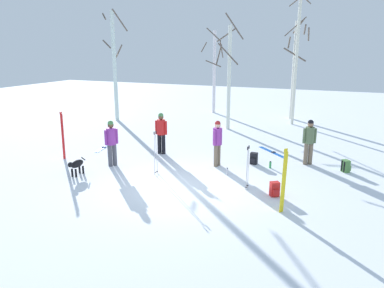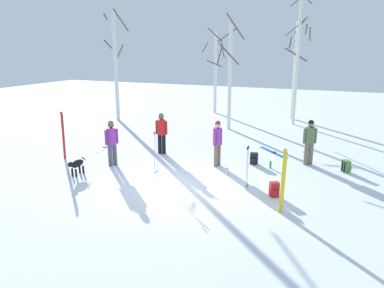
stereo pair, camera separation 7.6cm
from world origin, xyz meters
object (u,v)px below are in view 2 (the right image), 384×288
object	(u,v)px
dog	(76,165)
ski_pair_lying_1	(273,152)
person_2	(112,140)
person_1	(310,139)
water_bottle_1	(270,165)
backpack_1	(254,159)
birch_tree_2	(230,75)
birch_tree_0	(116,65)
backpack_0	(346,166)
ski_pair_planted_1	(63,135)
ski_pair_lying_0	(105,147)
ski_poles_0	(156,151)
water_bottle_0	(227,172)
birch_tree_3	(296,68)
ski_pair_planted_0	(283,181)
ski_poles_1	(247,166)
birch_tree_4	(298,51)
person_0	(218,140)
person_3	(161,131)
birch_tree_1	(215,70)
backpack_2	(274,189)

from	to	relation	value
dog	ski_pair_lying_1	bearing A→B (deg)	43.87
person_2	person_1	bearing A→B (deg)	23.98
water_bottle_1	dog	bearing A→B (deg)	-150.62
backpack_1	birch_tree_2	xyz separation A→B (m)	(-2.76, 5.52, 2.69)
birch_tree_0	backpack_0	bearing A→B (deg)	-20.97
ski_pair_planted_1	ski_pair_lying_0	size ratio (longest dim) A/B	1.08
ski_poles_0	dog	bearing A→B (deg)	-153.74
person_2	ski_poles_0	xyz separation A→B (m)	(1.93, -0.19, -0.17)
person_2	water_bottle_0	size ratio (longest dim) A/B	6.47
water_bottle_1	birch_tree_3	xyz separation A→B (m)	(-0.67, 10.07, 2.97)
ski_pair_lying_0	backpack_0	size ratio (longest dim) A/B	3.99
water_bottle_0	ski_poles_0	bearing A→B (deg)	-160.29
person_2	ski_poles_0	size ratio (longest dim) A/B	1.12
ski_pair_planted_0	backpack_1	xyz separation A→B (m)	(-1.69, 3.84, -0.67)
ski_poles_1	birch_tree_4	distance (m)	11.27
backpack_1	ski_pair_planted_0	bearing A→B (deg)	-66.25
person_0	ski_pair_lying_0	xyz separation A→B (m)	(-5.46, 0.55, -0.97)
person_3	ski_poles_1	bearing A→B (deg)	-29.89
ski_pair_planted_1	water_bottle_0	xyz separation A→B (m)	(6.55, 0.63, -0.82)
ski_pair_planted_1	birch_tree_1	bearing A→B (deg)	81.01
dog	birch_tree_4	world-z (taller)	birch_tree_4
ski_pair_planted_1	water_bottle_0	bearing A→B (deg)	5.50
backpack_2	birch_tree_3	world-z (taller)	birch_tree_3
backpack_0	backpack_1	xyz separation A→B (m)	(-3.23, -0.35, 0.00)
water_bottle_1	birch_tree_2	distance (m)	7.27
person_1	dog	distance (m)	8.46
ski_pair_lying_0	birch_tree_0	world-z (taller)	birch_tree_0
water_bottle_0	birch_tree_3	size ratio (longest dim) A/B	0.04
backpack_0	birch_tree_0	distance (m)	14.15
ski_pair_planted_0	birch_tree_0	bearing A→B (deg)	141.17
ski_pair_planted_1	birch_tree_2	size ratio (longest dim) A/B	0.32
person_1	backpack_2	size ratio (longest dim) A/B	3.90
person_1	person_2	distance (m)	7.34
person_1	birch_tree_3	xyz separation A→B (m)	(-1.88, 9.07, 2.12)
ski_poles_0	birch_tree_0	bearing A→B (deg)	131.27
backpack_1	ski_pair_lying_1	bearing A→B (deg)	78.61
person_2	water_bottle_1	bearing A→B (deg)	19.90
ski_poles_0	birch_tree_2	bearing A→B (deg)	89.09
person_1	birch_tree_1	world-z (taller)	birch_tree_1
birch_tree_0	ski_poles_1	bearing A→B (deg)	-37.97
ski_pair_lying_1	backpack_2	bearing A→B (deg)	-78.71
dog	water_bottle_1	bearing A→B (deg)	29.38
person_3	birch_tree_3	size ratio (longest dim) A/B	0.29
backpack_0	birch_tree_2	world-z (taller)	birch_tree_2
backpack_2	ski_pair_planted_0	bearing A→B (deg)	-69.29
person_3	ski_pair_planted_1	xyz separation A→B (m)	(-3.24, -2.12, -0.04)
ski_pair_planted_0	backpack_0	size ratio (longest dim) A/B	4.03
ski_pair_planted_1	backpack_0	xyz separation A→B (m)	(10.34, 2.57, -0.73)
person_2	ski_poles_0	world-z (taller)	person_2
dog	ski_pair_planted_1	world-z (taller)	ski_pair_planted_1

